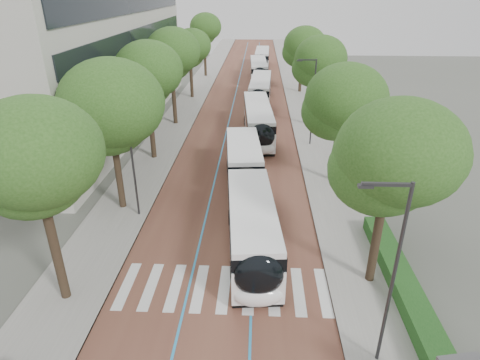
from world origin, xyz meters
name	(u,v)px	position (x,y,z in m)	size (l,w,h in m)	color
ground	(218,303)	(0.00, 0.00, 0.00)	(160.00, 160.00, 0.00)	#51544C
road	(246,98)	(0.00, 40.00, 0.01)	(11.00, 140.00, 0.02)	brown
sidewalk_left	(192,97)	(-7.50, 40.00, 0.06)	(4.00, 140.00, 0.12)	gray
sidewalk_right	(301,98)	(7.50, 40.00, 0.06)	(4.00, 140.00, 0.12)	gray
kerb_left	(206,97)	(-5.60, 40.00, 0.06)	(0.20, 140.00, 0.14)	gray
kerb_right	(287,98)	(5.60, 40.00, 0.06)	(0.20, 140.00, 0.14)	gray
zebra_crossing	(224,288)	(0.20, 1.00, 0.03)	(10.55, 3.60, 0.01)	silver
lane_line_left	(235,98)	(-1.60, 40.00, 0.02)	(0.12, 126.00, 0.01)	#288CC9
lane_line_right	(258,98)	(1.60, 40.00, 0.02)	(0.12, 126.00, 0.01)	#288CC9
office_building	(59,59)	(-19.47, 28.00, 7.00)	(18.11, 40.00, 14.00)	#B9B7AB
hedge	(411,301)	(9.10, 0.00, 0.52)	(1.20, 14.00, 0.80)	#184618
streetlight_near	(391,265)	(6.62, -3.00, 4.82)	(1.82, 0.20, 8.00)	#303032
streetlight_far	(312,96)	(6.62, 22.00, 4.82)	(1.82, 0.20, 8.00)	#303032
lamp_post_left	(132,159)	(-6.10, 8.00, 4.12)	(0.14, 0.14, 8.00)	#303032
trees_left	(159,69)	(-7.50, 22.49, 7.02)	(6.44, 60.30, 9.70)	black
trees_right	(325,79)	(7.70, 22.20, 6.34)	(5.89, 47.77, 9.10)	black
lead_bus	(248,196)	(1.18, 8.02, 1.63)	(4.12, 18.54, 3.20)	black
bus_queued_0	(258,122)	(1.73, 24.01, 1.62)	(3.32, 12.53, 3.20)	white
bus_queued_1	(260,91)	(1.93, 37.24, 1.62)	(3.03, 12.49, 3.20)	white
bus_queued_2	(259,71)	(1.62, 51.39, 1.62)	(2.96, 12.48, 3.20)	white
bus_queued_3	(262,59)	(2.23, 64.05, 1.62)	(2.83, 12.46, 3.20)	white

